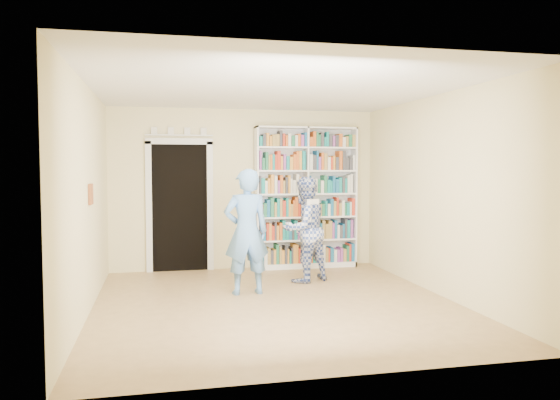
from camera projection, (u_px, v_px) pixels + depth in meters
name	position (u px, v px, depth m)	size (l,w,h in m)	color
floor	(276.00, 303.00, 6.92)	(5.00, 5.00, 0.00)	#967348
ceiling	(276.00, 88.00, 6.76)	(5.00, 5.00, 0.00)	white
wall_back	(245.00, 189.00, 9.27)	(4.50, 4.50, 0.00)	#F5E6A9
wall_left	(87.00, 199.00, 6.35)	(5.00, 5.00, 0.00)	#F5E6A9
wall_right	(439.00, 195.00, 7.32)	(5.00, 5.00, 0.00)	#F5E6A9
bookshelf	(306.00, 197.00, 9.35)	(1.75, 0.33, 2.41)	white
doorway	(180.00, 200.00, 9.03)	(1.10, 0.08, 2.43)	black
wall_art	(91.00, 194.00, 6.55)	(0.03, 0.25, 0.25)	brown
man_blue	(246.00, 232.00, 7.38)	(0.62, 0.41, 1.70)	#6197D8
man_plaid	(304.00, 229.00, 8.19)	(0.77, 0.60, 1.58)	#2E458F
paper_sheet	(313.00, 210.00, 8.00)	(0.23, 0.01, 0.32)	white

